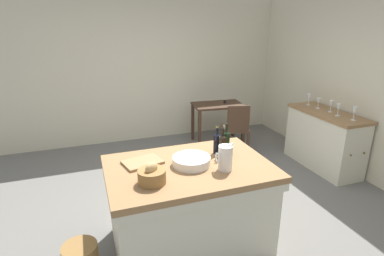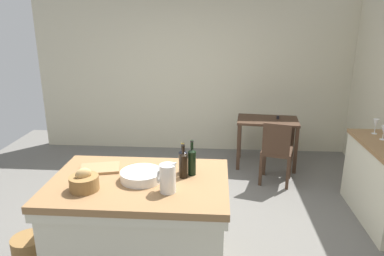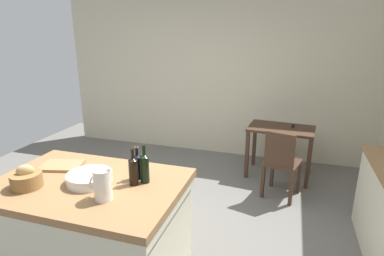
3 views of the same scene
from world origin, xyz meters
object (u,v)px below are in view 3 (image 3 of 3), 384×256
wine_bottle_amber (137,166)px  wine_bottle_green (133,170)px  pitcher (103,184)px  cutting_board (62,166)px  island_table (92,226)px  wash_bowl (90,178)px  wine_bottle_dark (145,167)px  writing_desk (281,136)px  wooden_chair (281,162)px  bread_basket (26,179)px

wine_bottle_amber → wine_bottle_green: wine_bottle_green is taller
pitcher → cutting_board: pitcher is taller
pitcher → island_table: bearing=144.9°
wash_bowl → wine_bottle_dark: bearing=18.5°
writing_desk → cutting_board: 2.97m
wine_bottle_amber → wine_bottle_green: (0.01, -0.10, 0.01)m
pitcher → wine_bottle_dark: wine_bottle_dark is taller
wooden_chair → wine_bottle_green: size_ratio=2.96×
island_table → wooden_chair: size_ratio=1.70×
writing_desk → cutting_board: bearing=-128.3°
wooden_chair → pitcher: (-1.20, -2.05, 0.52)m
pitcher → cutting_board: 0.79m
wooden_chair → wash_bowl: bearing=-128.1°
wine_bottle_dark → wine_bottle_amber: wine_bottle_dark is taller
writing_desk → wine_bottle_green: (-1.05, -2.43, 0.39)m
island_table → pitcher: pitcher is taller
pitcher → wine_bottle_dark: bearing=63.4°
writing_desk → wine_bottle_amber: size_ratio=3.32×
bread_basket → cutting_board: (-0.00, 0.40, -0.06)m
pitcher → wash_bowl: pitcher is taller
cutting_board → bread_basket: bearing=-89.6°
wooden_chair → cutting_board: (-1.88, -1.66, 0.41)m
cutting_board → wine_bottle_dark: (0.85, -0.05, 0.12)m
writing_desk → wine_bottle_amber: (-1.07, -2.33, 0.38)m
wash_bowl → writing_desk: bearing=60.7°
pitcher → wine_bottle_amber: size_ratio=0.96×
wine_bottle_amber → wine_bottle_green: 0.10m
wooden_chair → cutting_board: 2.54m
wooden_chair → bread_basket: bread_basket is taller
island_table → bread_basket: bread_basket is taller
bread_basket → wooden_chair: bearing=47.7°
wine_bottle_amber → wooden_chair: bearing=56.4°
wine_bottle_dark → wooden_chair: bearing=59.0°
island_table → wooden_chair: wooden_chair is taller
wash_bowl → cutting_board: 0.47m
wooden_chair → wine_bottle_dark: wine_bottle_dark is taller
wash_bowl → pitcher: bearing=-37.9°
wine_bottle_dark → wine_bottle_amber: size_ratio=1.12×
pitcher → bread_basket: 0.68m
cutting_board → wine_bottle_amber: size_ratio=1.23×
wine_bottle_amber → wash_bowl: bearing=-152.2°
writing_desk → bread_basket: size_ratio=4.03×
wooden_chair → wash_bowl: wash_bowl is taller
writing_desk → wine_bottle_dark: bearing=-112.6°
pitcher → wooden_chair: bearing=59.7°
wooden_chair → wash_bowl: (-1.45, -1.85, 0.44)m
bread_basket → wine_bottle_dark: wine_bottle_dark is taller
wine_bottle_dark → writing_desk: bearing=67.4°
pitcher → bread_basket: pitcher is taller
cutting_board → wooden_chair: bearing=41.5°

